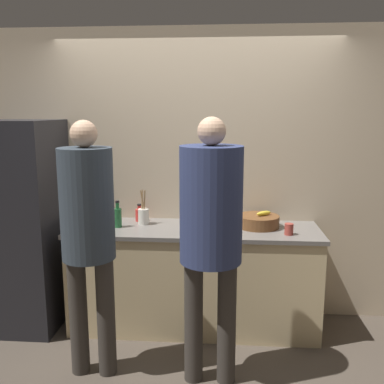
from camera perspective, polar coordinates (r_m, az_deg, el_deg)
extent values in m
plane|color=#4C4238|center=(3.69, -0.19, -19.90)|extent=(14.00, 14.00, 0.00)
cube|color=#C6B293|center=(3.90, 0.62, 2.21)|extent=(5.20, 0.06, 2.60)
cube|color=beige|center=(3.82, 0.27, -11.48)|extent=(2.10, 0.64, 0.86)
cube|color=slate|center=(3.68, 0.27, -4.99)|extent=(2.13, 0.67, 0.03)
cube|color=#232328|center=(4.02, -21.77, -4.09)|extent=(0.66, 0.71, 1.81)
cylinder|color=#38332D|center=(3.29, -14.90, -15.63)|extent=(0.13, 0.13, 0.88)
cylinder|color=#38332D|center=(3.23, -11.39, -15.97)|extent=(0.13, 0.13, 0.88)
cylinder|color=#333D47|center=(2.99, -13.83, -1.57)|extent=(0.37, 0.37, 0.77)
sphere|color=#DBAD89|center=(2.93, -14.25, 7.54)|extent=(0.18, 0.18, 0.18)
cylinder|color=#38332D|center=(3.10, 0.21, -16.82)|extent=(0.13, 0.13, 0.89)
cylinder|color=#38332D|center=(3.10, 4.64, -16.92)|extent=(0.13, 0.13, 0.89)
cylinder|color=navy|center=(2.81, 2.55, -1.71)|extent=(0.42, 0.42, 0.77)
sphere|color=#DBAD89|center=(2.75, 2.64, 8.11)|extent=(0.18, 0.18, 0.18)
cylinder|color=brown|center=(3.71, 8.84, -3.87)|extent=(0.36, 0.36, 0.10)
ellipsoid|color=yellow|center=(3.70, 9.56, -2.82)|extent=(0.15, 0.12, 0.04)
cylinder|color=silver|center=(3.78, -6.48, -3.28)|extent=(0.10, 0.10, 0.14)
cylinder|color=#99754C|center=(3.76, -6.67, -1.60)|extent=(0.01, 0.06, 0.25)
cylinder|color=#99754C|center=(3.76, -6.37, -1.59)|extent=(0.03, 0.05, 0.25)
cylinder|color=#99754C|center=(3.75, -6.54, -1.63)|extent=(0.05, 0.01, 0.25)
cylinder|color=#236033|center=(3.71, -9.87, -3.42)|extent=(0.07, 0.07, 0.16)
cylinder|color=#236033|center=(3.69, -9.92, -1.81)|extent=(0.03, 0.03, 0.05)
cylinder|color=black|center=(3.68, -9.94, -1.28)|extent=(0.03, 0.03, 0.02)
cylinder|color=red|center=(3.90, -7.02, -3.07)|extent=(0.07, 0.07, 0.11)
cylinder|color=red|center=(3.88, -7.05, -2.03)|extent=(0.03, 0.03, 0.03)
cylinder|color=black|center=(3.87, -7.05, -1.70)|extent=(0.04, 0.04, 0.01)
cylinder|color=#A33D33|center=(3.53, 12.80, -4.86)|extent=(0.07, 0.07, 0.09)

